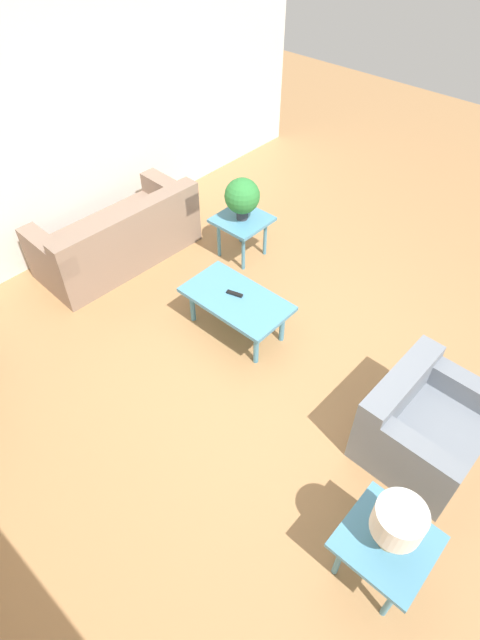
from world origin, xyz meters
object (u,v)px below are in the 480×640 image
Objects in this scene: coffee_table at (236,301)px; table_lamp at (398,523)px; armchair at (422,425)px; potted_plant at (242,197)px; side_table_plant at (242,224)px; sofa at (119,238)px; side_table_lamp at (386,545)px.

table_lamp is at bearing 154.53° from coffee_table.
potted_plant is (2.71, -0.94, 0.49)m from armchair.
side_table_plant reaches higher than coffee_table.
coffee_table is at bearing 91.03° from armchair.
potted_plant is at bearing 137.72° from sofa.
side_table_lamp is 3.60m from potted_plant.
coffee_table is 1.21m from side_table_plant.
armchair is 2.87m from side_table_plant.
side_table_lamp is 0.33m from table_lamp.
coffee_table is (1.94, 0.00, 0.10)m from armchair.
table_lamp is (-3.94, 1.01, 0.46)m from sofa.
armchair is 1.94m from coffee_table.
potted_plant is at bearing -33.77° from table_lamp.
coffee_table is at bearing 93.58° from sofa.
sofa is 3.67m from armchair.
table_lamp is at bearing 146.23° from potted_plant.
side_table_lamp is (-3.94, 1.01, 0.13)m from sofa.
armchair is at bearing 160.90° from side_table_plant.
table_lamp reaches higher than sofa.
sofa is 4.64× the size of table_lamp.
sofa is 1.78× the size of coffee_table.
side_table_plant is (0.77, -0.94, 0.05)m from coffee_table.
sofa is at bearing 1.39° from coffee_table.
armchair is 1.18m from table_lamp.
potted_plant is 3.58m from table_lamp.
side_table_lamp is (-0.26, 1.05, 0.15)m from armchair.
sofa is at bearing -14.37° from table_lamp.
coffee_table is 2.60× the size of table_lamp.
side_table_lamp is (-2.98, 1.99, 0.00)m from side_table_plant.
side_table_plant is at bearing -33.77° from side_table_lamp.
coffee_table is at bearing 129.31° from side_table_plant.
side_table_plant and side_table_lamp have the same top height.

